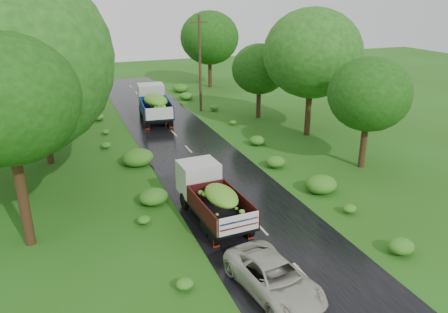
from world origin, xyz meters
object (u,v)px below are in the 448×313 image
truck_far (154,102)px  truck_near (211,194)px  utility_pole (200,63)px  car (274,277)px

truck_far → truck_near: bearing=-88.7°
truck_far → utility_pole: utility_pole is taller
truck_far → car: truck_far is taller
truck_near → truck_far: (1.37, 18.86, 0.22)m
truck_near → car: bearing=-90.8°
truck_near → truck_far: 18.91m
truck_near → utility_pole: (6.14, 20.21, 3.17)m
truck_near → car: 6.33m
truck_far → car: size_ratio=1.48×
truck_near → utility_pole: size_ratio=0.66×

